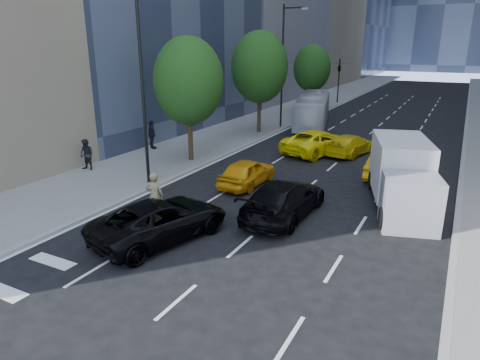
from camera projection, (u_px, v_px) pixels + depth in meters
The scene contains 19 objects.
ground at pixel (217, 241), 16.19m from camera, with size 160.00×160.00×0.00m, color black.
sidewalk_left at pixel (287, 113), 45.45m from camera, with size 6.00×120.00×0.15m, color slate.
lamp_near at pixel (144, 72), 20.58m from camera, with size 2.13×0.22×10.00m.
lamp_far at pixel (284, 60), 35.77m from camera, with size 2.13×0.22×10.00m.
tree_near at pixel (188, 81), 25.44m from camera, with size 4.20×4.20×7.46m.
tree_mid at pixel (260, 67), 33.78m from camera, with size 4.50×4.50×7.99m.
tree_far at pixel (312, 68), 44.96m from camera, with size 3.90×3.90×6.92m.
traffic_signal at pixel (339, 68), 51.47m from camera, with size 2.48×0.53×5.20m.
skateboarder at pixel (155, 199), 17.63m from camera, with size 0.73×0.48×2.01m, color #817650.
black_sedan_lincoln at pixel (161, 220), 16.17m from camera, with size 2.53×5.50×1.53m, color black.
black_sedan_mercedes at pixel (284, 199), 18.25m from camera, with size 2.23×5.47×1.59m, color black.
taxi_a at pixel (247, 172), 22.34m from camera, with size 1.68×4.17×1.42m, color orange.
taxi_b at pixel (386, 165), 23.70m from camera, with size 1.44×4.12×1.36m, color #D1930B.
taxi_c at pixel (318, 142), 28.85m from camera, with size 2.63×5.69×1.58m, color #FEE90D.
taxi_d at pixel (350, 145), 28.54m from camera, with size 1.88×4.63×1.34m, color #D4B80B.
city_bus at pixel (313, 110), 38.08m from camera, with size 2.45×10.49×2.92m, color silver.
box_truck at pixel (402, 175), 19.06m from camera, with size 3.91×6.65×3.00m.
pedestrian_a at pixel (87, 155), 24.46m from camera, with size 0.87×0.68×1.79m, color black.
pedestrian_b at pixel (152, 134), 29.39m from camera, with size 1.17×0.49×2.00m, color black.
Camera 1 is at (7.59, -12.64, 7.14)m, focal length 32.00 mm.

